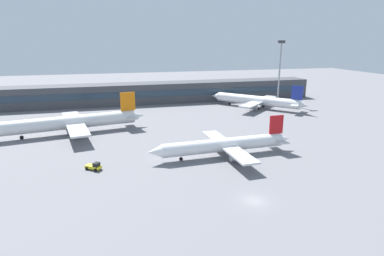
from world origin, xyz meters
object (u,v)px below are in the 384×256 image
(airplane_near, at_px, (223,145))
(airplane_mid, at_px, (70,123))
(floodlight_tower_west, at_px, (280,68))
(airplane_far, at_px, (256,100))
(baggage_tug_yellow, at_px, (94,166))

(airplane_near, height_order, airplane_mid, airplane_mid)
(floodlight_tower_west, bearing_deg, airplane_near, -128.96)
(airplane_mid, bearing_deg, airplane_far, 16.47)
(airplane_near, relative_size, baggage_tug_yellow, 9.99)
(airplane_far, bearing_deg, floodlight_tower_west, 27.97)
(airplane_far, bearing_deg, airplane_mid, -163.53)
(baggage_tug_yellow, distance_m, floodlight_tower_west, 100.16)
(airplane_mid, xyz_separation_m, airplane_far, (72.05, 21.30, -0.28))
(airplane_far, xyz_separation_m, floodlight_tower_west, (14.37, 7.63, 12.61))
(airplane_far, height_order, baggage_tug_yellow, airplane_far)
(airplane_far, height_order, floodlight_tower_west, floodlight_tower_west)
(airplane_near, distance_m, airplane_mid, 49.02)
(baggage_tug_yellow, bearing_deg, airplane_far, 39.38)
(airplane_mid, bearing_deg, floodlight_tower_west, 18.51)
(airplane_near, xyz_separation_m, floodlight_tower_west, (47.94, 59.29, 13.02))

